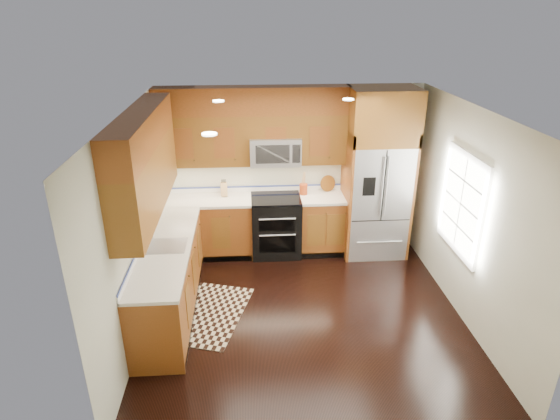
{
  "coord_description": "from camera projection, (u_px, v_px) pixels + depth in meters",
  "views": [
    {
      "loc": [
        -0.65,
        -4.98,
        3.65
      ],
      "look_at": [
        -0.26,
        0.6,
        1.21
      ],
      "focal_mm": 30.0,
      "sensor_mm": 36.0,
      "label": 1
    }
  ],
  "objects": [
    {
      "name": "base_cabinets",
      "position": [
        210.0,
        252.0,
        6.62
      ],
      "size": [
        2.85,
        3.0,
        0.9
      ],
      "color": "#94411C",
      "rests_on": "ground"
    },
    {
      "name": "wall_left",
      "position": [
        134.0,
        228.0,
        5.41
      ],
      "size": [
        0.02,
        4.0,
        2.6
      ],
      "primitive_type": "cube",
      "color": "beige",
      "rests_on": "ground"
    },
    {
      "name": "countertop",
      "position": [
        219.0,
        219.0,
        6.54
      ],
      "size": [
        2.86,
        3.01,
        0.04
      ],
      "color": "white",
      "rests_on": "base_cabinets"
    },
    {
      "name": "wall_back",
      "position": [
        290.0,
        169.0,
        7.36
      ],
      "size": [
        4.0,
        0.02,
        2.6
      ],
      "primitive_type": "cube",
      "color": "beige",
      "rests_on": "ground"
    },
    {
      "name": "refrigerator",
      "position": [
        378.0,
        174.0,
        7.1
      ],
      "size": [
        0.98,
        0.75,
        2.6
      ],
      "color": "#B2B2B7",
      "rests_on": "ground"
    },
    {
      "name": "microwave",
      "position": [
        275.0,
        150.0,
        7.02
      ],
      "size": [
        0.76,
        0.4,
        0.42
      ],
      "color": "#B2B2B7",
      "rests_on": "ground"
    },
    {
      "name": "ground",
      "position": [
        303.0,
        313.0,
        6.05
      ],
      "size": [
        4.0,
        4.0,
        0.0
      ],
      "primitive_type": "plane",
      "color": "black",
      "rests_on": "ground"
    },
    {
      "name": "range",
      "position": [
        276.0,
        226.0,
        7.37
      ],
      "size": [
        0.76,
        0.67,
        0.95
      ],
      "color": "black",
      "rests_on": "ground"
    },
    {
      "name": "rug",
      "position": [
        210.0,
        314.0,
        6.04
      ],
      "size": [
        1.14,
        1.5,
        0.01
      ],
      "primitive_type": "cube",
      "rotation": [
        0.0,
        0.0,
        -0.29
      ],
      "color": "black",
      "rests_on": "ground"
    },
    {
      "name": "utensil_crock",
      "position": [
        303.0,
        187.0,
        7.29
      ],
      "size": [
        0.15,
        0.15,
        0.36
      ],
      "color": "#9E3813",
      "rests_on": "countertop"
    },
    {
      "name": "sink_faucet",
      "position": [
        163.0,
        241.0,
        5.75
      ],
      "size": [
        0.54,
        0.44,
        0.37
      ],
      "color": "#B2B2B7",
      "rests_on": "countertop"
    },
    {
      "name": "window",
      "position": [
        462.0,
        204.0,
        5.8
      ],
      "size": [
        0.04,
        1.1,
        1.3
      ],
      "color": "white",
      "rests_on": "ground"
    },
    {
      "name": "wall_right",
      "position": [
        469.0,
        218.0,
        5.66
      ],
      "size": [
        0.02,
        4.0,
        2.6
      ],
      "primitive_type": "cube",
      "color": "beige",
      "rests_on": "ground"
    },
    {
      "name": "cutting_board",
      "position": [
        327.0,
        190.0,
        7.46
      ],
      "size": [
        0.34,
        0.34,
        0.02
      ],
      "primitive_type": "cylinder",
      "rotation": [
        0.0,
        0.0,
        0.38
      ],
      "color": "brown",
      "rests_on": "countertop"
    },
    {
      "name": "upper_cabinets",
      "position": [
        210.0,
        140.0,
        6.16
      ],
      "size": [
        2.85,
        3.0,
        1.15
      ],
      "color": "brown",
      "rests_on": "ground"
    },
    {
      "name": "knife_block",
      "position": [
        224.0,
        189.0,
        7.24
      ],
      "size": [
        0.11,
        0.14,
        0.27
      ],
      "color": "tan",
      "rests_on": "countertop"
    }
  ]
}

